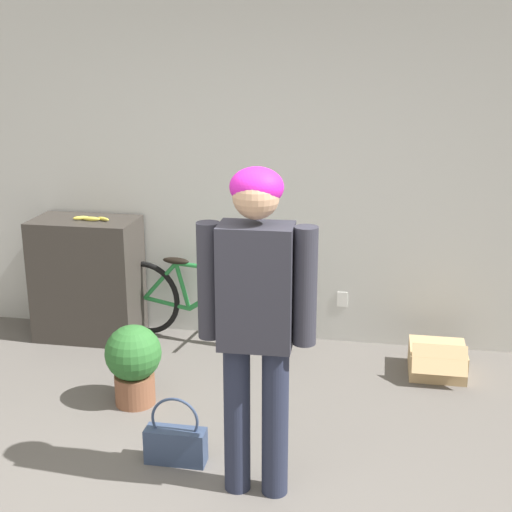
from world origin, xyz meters
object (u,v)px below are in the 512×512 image
object	(u,v)px
bicycle	(203,302)
cardboard_box	(437,360)
person	(256,305)
handbag	(176,443)
banana	(91,219)
potted_plant	(134,361)

from	to	relation	value
bicycle	cardboard_box	size ratio (longest dim) A/B	3.47
person	handbag	distance (m)	1.05
person	banana	world-z (taller)	person
person	bicycle	world-z (taller)	person
person	cardboard_box	bearing A→B (deg)	55.66
banana	potted_plant	distance (m)	1.36
banana	potted_plant	xyz separation A→B (m)	(0.65, -0.98, -0.68)
potted_plant	banana	bearing A→B (deg)	123.55
banana	cardboard_box	size ratio (longest dim) A/B	0.65
bicycle	cardboard_box	bearing A→B (deg)	1.20
bicycle	handbag	world-z (taller)	bicycle
handbag	cardboard_box	size ratio (longest dim) A/B	0.86
banana	potted_plant	size ratio (longest dim) A/B	0.56
banana	handbag	world-z (taller)	banana
cardboard_box	bicycle	bearing A→B (deg)	171.74
handbag	cardboard_box	bearing A→B (deg)	43.16
cardboard_box	potted_plant	world-z (taller)	potted_plant
person	banana	distance (m)	2.39
cardboard_box	potted_plant	size ratio (longest dim) A/B	0.86
potted_plant	bicycle	bearing A→B (deg)	79.77
banana	potted_plant	world-z (taller)	banana
banana	cardboard_box	xyz separation A→B (m)	(2.63, -0.18, -0.88)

